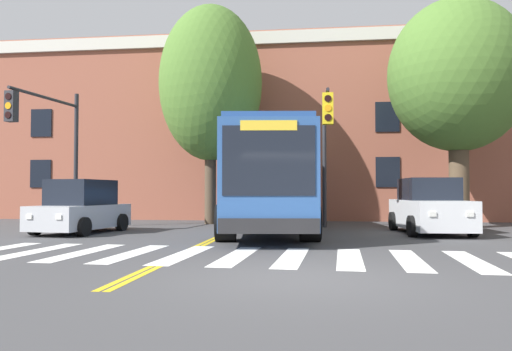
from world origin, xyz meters
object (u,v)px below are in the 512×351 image
(city_bus, at_px, (267,180))
(street_tree_curbside_small, at_px, (211,83))
(traffic_light_far_corner, at_px, (51,133))
(street_tree_curbside_large, at_px, (458,77))
(car_silver_near_lane, at_px, (81,209))
(traffic_light_overhead, at_px, (326,134))
(car_white_far_lane, at_px, (429,208))

(city_bus, bearing_deg, street_tree_curbside_small, 126.10)
(city_bus, distance_m, street_tree_curbside_small, 6.44)
(traffic_light_far_corner, relative_size, street_tree_curbside_large, 0.60)
(street_tree_curbside_large, bearing_deg, car_silver_near_lane, -164.01)
(street_tree_curbside_small, bearing_deg, city_bus, -53.90)
(traffic_light_overhead, relative_size, street_tree_curbside_large, 0.59)
(traffic_light_far_corner, distance_m, street_tree_curbside_small, 6.99)
(traffic_light_overhead, height_order, street_tree_curbside_small, street_tree_curbside_small)
(traffic_light_far_corner, height_order, street_tree_curbside_large, street_tree_curbside_large)
(city_bus, height_order, car_white_far_lane, city_bus)
(traffic_light_overhead, bearing_deg, car_white_far_lane, -13.88)
(car_white_far_lane, xyz_separation_m, traffic_light_far_corner, (-13.26, -0.24, 2.67))
(car_silver_near_lane, bearing_deg, street_tree_curbside_large, 15.99)
(car_white_far_lane, bearing_deg, city_bus, 179.73)
(street_tree_curbside_small, bearing_deg, traffic_light_far_corner, -140.27)
(car_white_far_lane, bearing_deg, street_tree_curbside_small, 154.62)
(city_bus, height_order, traffic_light_far_corner, traffic_light_far_corner)
(car_white_far_lane, bearing_deg, traffic_light_far_corner, -178.98)
(car_silver_near_lane, bearing_deg, traffic_light_overhead, 13.86)
(car_white_far_lane, height_order, traffic_light_overhead, traffic_light_overhead)
(traffic_light_far_corner, bearing_deg, street_tree_curbside_large, 10.79)
(traffic_light_overhead, bearing_deg, traffic_light_far_corner, -173.81)
(car_silver_near_lane, relative_size, street_tree_curbside_large, 0.45)
(car_silver_near_lane, xyz_separation_m, traffic_light_overhead, (8.21, 2.03, 2.63))
(city_bus, bearing_deg, car_white_far_lane, -0.27)
(traffic_light_overhead, distance_m, street_tree_curbside_large, 5.85)
(city_bus, height_order, street_tree_curbside_small, street_tree_curbside_small)
(street_tree_curbside_small, bearing_deg, traffic_light_overhead, -32.28)
(car_white_far_lane, relative_size, traffic_light_overhead, 0.86)
(traffic_light_overhead, bearing_deg, city_bus, -158.39)
(city_bus, distance_m, car_white_far_lane, 5.51)
(car_white_far_lane, relative_size, traffic_light_far_corner, 0.85)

